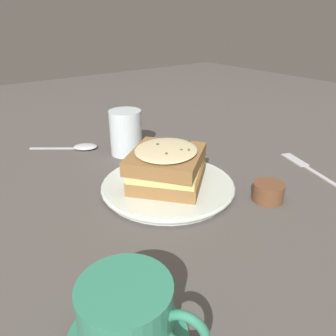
{
  "coord_description": "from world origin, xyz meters",
  "views": [
    {
      "loc": [
        -0.32,
        -0.4,
        0.29
      ],
      "look_at": [
        -0.01,
        0.02,
        0.04
      ],
      "focal_mm": 35.0,
      "sensor_mm": 36.0,
      "label": 1
    }
  ],
  "objects_px": {
    "dinner_plate": "(168,185)",
    "teacup_with_saucer": "(128,316)",
    "spoon": "(81,147)",
    "water_glass": "(126,132)",
    "fork": "(305,166)",
    "condiment_pot": "(268,192)",
    "sandwich": "(167,166)"
  },
  "relations": [
    {
      "from": "sandwich",
      "to": "spoon",
      "type": "relative_size",
      "value": 1.26
    },
    {
      "from": "teacup_with_saucer",
      "to": "spoon",
      "type": "distance_m",
      "value": 0.53
    },
    {
      "from": "teacup_with_saucer",
      "to": "spoon",
      "type": "height_order",
      "value": "teacup_with_saucer"
    },
    {
      "from": "fork",
      "to": "spoon",
      "type": "bearing_deg",
      "value": 151.6
    },
    {
      "from": "dinner_plate",
      "to": "fork",
      "type": "relative_size",
      "value": 1.37
    },
    {
      "from": "teacup_with_saucer",
      "to": "fork",
      "type": "xyz_separation_m",
      "value": [
        0.5,
        0.13,
        -0.03
      ]
    },
    {
      "from": "fork",
      "to": "condiment_pot",
      "type": "bearing_deg",
      "value": -147.76
    },
    {
      "from": "sandwich",
      "to": "water_glass",
      "type": "bearing_deg",
      "value": 81.31
    },
    {
      "from": "spoon",
      "to": "condiment_pot",
      "type": "relative_size",
      "value": 2.7
    },
    {
      "from": "water_glass",
      "to": "spoon",
      "type": "bearing_deg",
      "value": 129.45
    },
    {
      "from": "spoon",
      "to": "teacup_with_saucer",
      "type": "bearing_deg",
      "value": 18.04
    },
    {
      "from": "teacup_with_saucer",
      "to": "spoon",
      "type": "relative_size",
      "value": 0.93
    },
    {
      "from": "teacup_with_saucer",
      "to": "dinner_plate",
      "type": "bearing_deg",
      "value": 103.95
    },
    {
      "from": "water_glass",
      "to": "fork",
      "type": "bearing_deg",
      "value": -47.69
    },
    {
      "from": "condiment_pot",
      "to": "fork",
      "type": "bearing_deg",
      "value": 12.3
    },
    {
      "from": "sandwich",
      "to": "spoon",
      "type": "xyz_separation_m",
      "value": [
        -0.04,
        0.28,
        -0.04
      ]
    },
    {
      "from": "teacup_with_saucer",
      "to": "condiment_pot",
      "type": "distance_m",
      "value": 0.34
    },
    {
      "from": "sandwich",
      "to": "water_glass",
      "type": "distance_m",
      "value": 0.19
    },
    {
      "from": "dinner_plate",
      "to": "fork",
      "type": "xyz_separation_m",
      "value": [
        0.29,
        -0.09,
        -0.01
      ]
    },
    {
      "from": "sandwich",
      "to": "spoon",
      "type": "bearing_deg",
      "value": 98.72
    },
    {
      "from": "fork",
      "to": "teacup_with_saucer",
      "type": "bearing_deg",
      "value": -145.95
    },
    {
      "from": "sandwich",
      "to": "teacup_with_saucer",
      "type": "distance_m",
      "value": 0.3
    },
    {
      "from": "fork",
      "to": "water_glass",
      "type": "bearing_deg",
      "value": 152.25
    },
    {
      "from": "dinner_plate",
      "to": "teacup_with_saucer",
      "type": "xyz_separation_m",
      "value": [
        -0.21,
        -0.22,
        0.03
      ]
    },
    {
      "from": "condiment_pot",
      "to": "teacup_with_saucer",
      "type": "bearing_deg",
      "value": -164.94
    },
    {
      "from": "dinner_plate",
      "to": "teacup_with_saucer",
      "type": "bearing_deg",
      "value": -134.07
    },
    {
      "from": "water_glass",
      "to": "spoon",
      "type": "relative_size",
      "value": 0.7
    },
    {
      "from": "teacup_with_saucer",
      "to": "fork",
      "type": "bearing_deg",
      "value": 72.13
    },
    {
      "from": "dinner_plate",
      "to": "condiment_pot",
      "type": "xyz_separation_m",
      "value": [
        0.11,
        -0.13,
        0.01
      ]
    },
    {
      "from": "teacup_with_saucer",
      "to": "water_glass",
      "type": "relative_size",
      "value": 1.33
    },
    {
      "from": "spoon",
      "to": "dinner_plate",
      "type": "bearing_deg",
      "value": 45.73
    },
    {
      "from": "sandwich",
      "to": "fork",
      "type": "distance_m",
      "value": 0.31
    }
  ]
}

